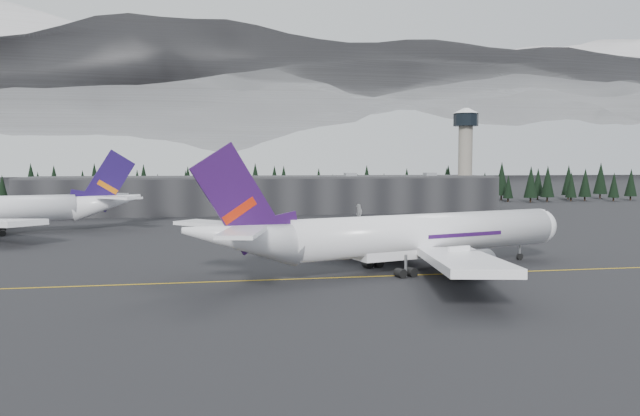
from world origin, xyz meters
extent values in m
plane|color=black|center=(0.00, 0.00, 0.00)|extent=(1400.00, 1400.00, 0.00)
cube|color=gold|center=(0.00, -2.00, 0.01)|extent=(400.00, 0.40, 0.02)
cube|color=black|center=(0.00, 125.00, 6.00)|extent=(160.00, 30.00, 12.00)
cube|color=#333335|center=(0.00, 125.00, 12.30)|extent=(160.00, 30.00, 0.60)
cylinder|color=gray|center=(75.00, 128.00, 16.00)|extent=(5.20, 5.20, 32.00)
cylinder|color=black|center=(75.00, 128.00, 33.25)|extent=(9.20, 9.20, 4.50)
cone|color=silver|center=(75.00, 128.00, 36.70)|extent=(10.00, 10.00, 2.00)
cube|color=black|center=(0.00, 162.00, 7.50)|extent=(360.00, 20.00, 15.00)
cylinder|color=white|center=(14.90, 3.38, 5.88)|extent=(49.02, 19.99, 6.42)
sphere|color=white|center=(38.51, 10.30, 5.88)|extent=(6.42, 6.42, 6.42)
cone|color=white|center=(-15.90, -5.64, 6.85)|extent=(19.05, 11.21, 9.29)
cube|color=white|center=(4.08, 17.49, 4.17)|extent=(27.06, 27.42, 2.74)
cylinder|color=gray|center=(11.89, 13.65, 2.35)|extent=(7.81, 5.86, 4.06)
cube|color=white|center=(13.40, -14.33, 4.17)|extent=(14.44, 31.08, 2.74)
cylinder|color=gray|center=(17.90, -6.88, 2.35)|extent=(7.81, 5.86, 4.06)
cube|color=#2E0F4A|center=(-16.41, -5.79, 12.30)|extent=(13.15, 4.32, 15.93)
cube|color=red|center=(-16.21, -5.73, 10.70)|extent=(5.17, 2.04, 3.92)
cube|color=white|center=(-19.76, -0.08, 8.34)|extent=(11.83, 11.61, 0.53)
cube|color=white|center=(-16.15, -12.40, 8.34)|extent=(7.46, 12.57, 0.53)
cylinder|color=black|center=(34.40, 9.09, 1.60)|extent=(0.53, 0.53, 3.21)
cylinder|color=black|center=(6.36, 5.89, 1.60)|extent=(0.53, 0.53, 3.21)
cylinder|color=black|center=(9.06, -3.34, 1.60)|extent=(0.53, 0.53, 3.21)
cone|color=white|center=(-46.53, 76.00, 7.04)|extent=(19.58, 11.48, 9.55)
cube|color=#1F104C|center=(-46.00, 76.15, 12.65)|extent=(13.53, 4.41, 16.38)
cube|color=#D6670C|center=(-46.21, 76.09, 11.00)|extent=(5.32, 2.09, 4.03)
cube|color=white|center=(-42.58, 70.27, 8.58)|extent=(12.16, 11.95, 0.55)
cube|color=white|center=(-46.25, 82.95, 8.58)|extent=(7.70, 12.93, 0.55)
imported|color=silver|center=(-8.31, 98.68, 0.72)|extent=(3.36, 5.56, 1.44)
imported|color=silver|center=(26.98, 98.73, 0.72)|extent=(4.53, 2.64, 1.45)
camera|label=1|loc=(-20.46, -93.43, 17.45)|focal=35.00mm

